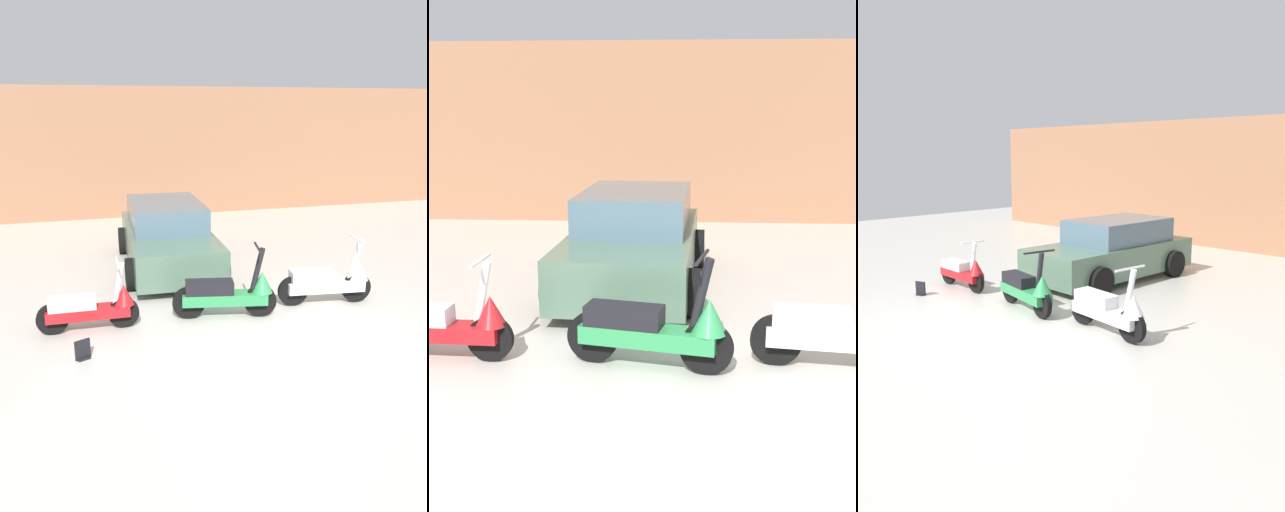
# 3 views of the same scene
# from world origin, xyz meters

# --- Properties ---
(ground_plane) EXTENTS (28.00, 28.00, 0.00)m
(ground_plane) POSITION_xyz_m (0.00, 0.00, 0.00)
(ground_plane) COLOR beige
(wall_back) EXTENTS (19.60, 0.12, 3.58)m
(wall_back) POSITION_xyz_m (0.00, 8.53, 1.79)
(wall_back) COLOR #9E6B4C
(wall_back) RESTS_ON ground_plane
(scooter_front_left) EXTENTS (1.42, 0.51, 0.99)m
(scooter_front_left) POSITION_xyz_m (-2.29, 1.04, 0.35)
(scooter_front_left) COLOR black
(scooter_front_left) RESTS_ON ground_plane
(scooter_front_right) EXTENTS (1.55, 0.65, 1.09)m
(scooter_front_right) POSITION_xyz_m (-0.31, 0.95, 0.39)
(scooter_front_right) COLOR black
(scooter_front_right) RESTS_ON ground_plane
(scooter_front_center) EXTENTS (1.53, 0.56, 1.07)m
(scooter_front_center) POSITION_xyz_m (1.39, 1.04, 0.38)
(scooter_front_center) COLOR black
(scooter_front_center) RESTS_ON ground_plane
(car_rear_left) EXTENTS (1.93, 3.78, 1.26)m
(car_rear_left) POSITION_xyz_m (-0.71, 3.69, 0.60)
(car_rear_left) COLOR #51705B
(car_rear_left) RESTS_ON ground_plane
(placard_near_left_scooter) EXTENTS (0.20, 0.17, 0.26)m
(placard_near_left_scooter) POSITION_xyz_m (-2.47, 0.20, 0.11)
(placard_near_left_scooter) COLOR black
(placard_near_left_scooter) RESTS_ON ground_plane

